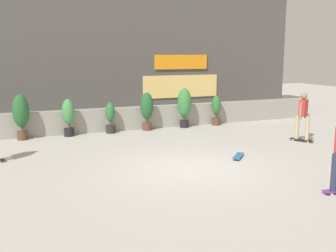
% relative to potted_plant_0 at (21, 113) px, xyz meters
% --- Properties ---
extents(ground_plane, '(48.00, 48.00, 0.00)m').
position_rel_potted_plant_0_xyz_m(ground_plane, '(3.91, -5.55, -0.95)').
color(ground_plane, '#B2AFA8').
extents(planter_wall, '(18.00, 0.40, 0.90)m').
position_rel_potted_plant_0_xyz_m(planter_wall, '(3.91, 0.45, -0.50)').
color(planter_wall, gray).
rests_on(planter_wall, ground).
extents(building_backdrop, '(20.00, 2.08, 6.50)m').
position_rel_potted_plant_0_xyz_m(building_backdrop, '(3.92, 4.45, 2.30)').
color(building_backdrop, '#4C4947').
rests_on(building_backdrop, ground).
extents(potted_plant_0, '(0.57, 0.57, 1.62)m').
position_rel_potted_plant_0_xyz_m(potted_plant_0, '(0.00, 0.00, 0.00)').
color(potted_plant_0, brown).
rests_on(potted_plant_0, ground).
extents(potted_plant_1, '(0.46, 0.46, 1.38)m').
position_rel_potted_plant_0_xyz_m(potted_plant_1, '(1.63, 0.00, -0.16)').
color(potted_plant_1, black).
rests_on(potted_plant_1, ground).
extents(potted_plant_2, '(0.36, 0.36, 1.18)m').
position_rel_potted_plant_0_xyz_m(potted_plant_2, '(3.20, 0.00, -0.34)').
color(potted_plant_2, '#2D2823').
rests_on(potted_plant_2, ground).
extents(potted_plant_3, '(0.52, 0.52, 1.51)m').
position_rel_potted_plant_0_xyz_m(potted_plant_3, '(4.68, 0.00, -0.08)').
color(potted_plant_3, brown).
rests_on(potted_plant_3, ground).
extents(potted_plant_4, '(0.57, 0.57, 1.62)m').
position_rel_potted_plant_0_xyz_m(potted_plant_4, '(6.31, 0.00, 0.00)').
color(potted_plant_4, black).
rests_on(potted_plant_4, ground).
extents(potted_plant_5, '(0.39, 0.39, 1.26)m').
position_rel_potted_plant_0_xyz_m(potted_plant_5, '(7.80, 0.00, -0.27)').
color(potted_plant_5, brown).
rests_on(potted_plant_5, ground).
extents(skater_mid_plaza, '(0.57, 0.80, 1.70)m').
position_rel_potted_plant_0_xyz_m(skater_mid_plaza, '(8.95, -4.01, -0.01)').
color(skater_mid_plaza, black).
rests_on(skater_mid_plaza, ground).
extents(skateboard_near_camera, '(0.69, 0.72, 0.08)m').
position_rel_potted_plant_0_xyz_m(skateboard_near_camera, '(5.71, -5.10, -0.89)').
color(skateboard_near_camera, '#266699').
rests_on(skateboard_near_camera, ground).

